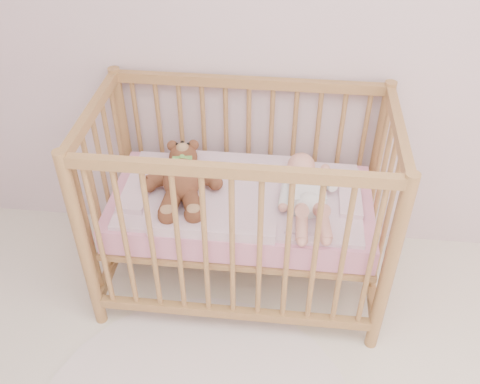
# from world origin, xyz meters

# --- Properties ---
(crib) EXTENTS (1.36, 0.76, 1.00)m
(crib) POSITION_xyz_m (-0.41, 1.60, 0.50)
(crib) COLOR #AF814A
(crib) RESTS_ON floor
(mattress) EXTENTS (1.22, 0.62, 0.13)m
(mattress) POSITION_xyz_m (-0.41, 1.60, 0.49)
(mattress) COLOR pink
(mattress) RESTS_ON crib
(blanket) EXTENTS (1.10, 0.58, 0.06)m
(blanket) POSITION_xyz_m (-0.41, 1.60, 0.56)
(blanket) COLOR #EBA2C0
(blanket) RESTS_ON mattress
(baby) EXTENTS (0.37, 0.63, 0.14)m
(baby) POSITION_xyz_m (-0.12, 1.58, 0.64)
(baby) COLOR white
(baby) RESTS_ON blanket
(teddy_bear) EXTENTS (0.47, 0.61, 0.15)m
(teddy_bear) POSITION_xyz_m (-0.69, 1.58, 0.65)
(teddy_bear) COLOR brown
(teddy_bear) RESTS_ON blanket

